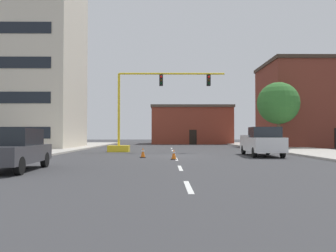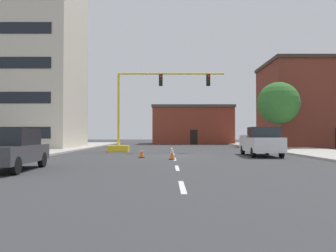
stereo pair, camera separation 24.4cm
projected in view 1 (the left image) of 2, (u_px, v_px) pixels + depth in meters
The scene contains 18 objects.
ground_plane at pixel (175, 156), 23.79m from camera, with size 160.00×160.00×0.00m, color #38383A.
sidewalk_left at pixel (47, 150), 31.70m from camera, with size 6.00×56.00×0.14m, color #B2ADA3.
sidewalk_right at pixel (298, 150), 31.87m from camera, with size 6.00×56.00×0.14m, color #B2ADA3.
lane_stripe_seg_0 at pixel (188, 187), 9.79m from camera, with size 0.16×2.40×0.01m, color silver.
lane_stripe_seg_1 at pixel (180, 168), 15.29m from camera, with size 0.16×2.40×0.01m, color silver.
lane_stripe_seg_2 at pixel (176, 159), 20.79m from camera, with size 0.16×2.40×0.01m, color silver.
lane_stripe_seg_3 at pixel (174, 154), 26.29m from camera, with size 0.16×2.40×0.01m, color silver.
lane_stripe_seg_4 at pixel (173, 151), 31.78m from camera, with size 0.16×2.40×0.01m, color silver.
lane_stripe_seg_5 at pixel (172, 148), 37.28m from camera, with size 0.16×2.40×0.01m, color silver.
building_tall_left at pixel (18, 40), 37.63m from camera, with size 13.27×10.41×23.52m.
building_brick_center at pixel (191, 125), 56.46m from camera, with size 12.69×9.92×6.02m.
building_row_right at pixel (319, 105), 41.81m from camera, with size 13.37×9.79×10.14m.
traffic_signal_gantry at pixel (134, 125), 29.69m from camera, with size 10.02×1.20×6.83m.
tree_right_mid at pixel (278, 103), 34.32m from camera, with size 4.17×4.17×6.70m.
pickup_truck_white at pixel (262, 142), 23.89m from camera, with size 2.19×5.47×1.99m.
sedan_dark_gray_near_left at pixel (13, 149), 14.16m from camera, with size 2.04×4.58×1.74m.
traffic_cone_roadside_a at pixel (143, 153), 22.13m from camera, with size 0.36×0.36×0.68m.
traffic_cone_roadside_b at pixel (174, 154), 20.54m from camera, with size 0.36×0.36×0.64m.
Camera 1 is at (-0.65, -23.83, 1.49)m, focal length 36.94 mm.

